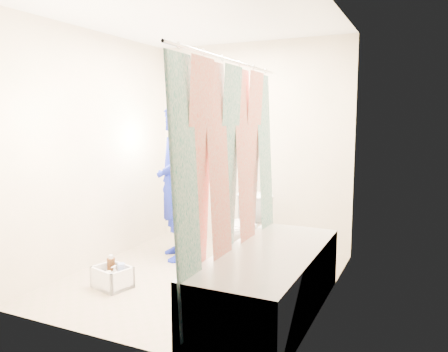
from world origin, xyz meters
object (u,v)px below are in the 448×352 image
at_px(toilet, 241,228).
at_px(cleaning_caddy, 113,278).
at_px(bathtub, 270,280).
at_px(plumber, 175,183).

relative_size(toilet, cleaning_caddy, 1.89).
height_order(bathtub, toilet, toilet).
xyz_separation_m(bathtub, toilet, (-0.70, 1.09, 0.09)).
height_order(bathtub, plumber, plumber).
height_order(toilet, plumber, plumber).
relative_size(bathtub, plumber, 1.05).
bearing_deg(toilet, plumber, -150.35).
relative_size(plumber, cleaning_caddy, 4.45).
distance_m(bathtub, toilet, 1.30).
relative_size(bathtub, cleaning_caddy, 4.67).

